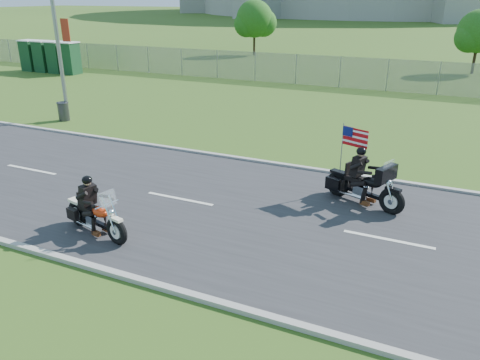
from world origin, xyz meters
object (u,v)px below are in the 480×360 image
at_px(motorcycle_lead, 95,217).
at_px(trash_can, 64,112).
at_px(porta_toilet_d, 30,56).
at_px(porta_toilet_a, 71,59).
at_px(motorcycle_follow, 364,186).
at_px(porta_toilet_b, 57,58).
at_px(porta_toilet_c, 43,57).

distance_m(motorcycle_lead, trash_can, 12.58).
bearing_deg(motorcycle_lead, porta_toilet_d, 153.88).
height_order(porta_toilet_a, porta_toilet_d, same).
xyz_separation_m(porta_toilet_d, motorcycle_follow, (29.19, -15.08, -0.57)).
distance_m(porta_toilet_b, porta_toilet_d, 2.80).
xyz_separation_m(porta_toilet_b, porta_toilet_d, (-2.80, 0.00, 0.00)).
bearing_deg(porta_toilet_d, porta_toilet_b, 0.00).
bearing_deg(porta_toilet_a, motorcycle_lead, -45.76).
height_order(porta_toilet_b, motorcycle_lead, porta_toilet_b).
bearing_deg(porta_toilet_c, porta_toilet_b, 0.00).
relative_size(porta_toilet_b, trash_can, 2.64).
relative_size(porta_toilet_d, motorcycle_lead, 1.00).
distance_m(porta_toilet_a, motorcycle_follow, 29.19).
distance_m(porta_toilet_b, motorcycle_follow, 30.40).
height_order(motorcycle_follow, trash_can, motorcycle_follow).
xyz_separation_m(motorcycle_lead, motorcycle_follow, (5.80, 4.64, 0.09)).
relative_size(motorcycle_follow, trash_can, 2.80).
bearing_deg(porta_toilet_d, trash_can, -38.36).
height_order(porta_toilet_a, motorcycle_follow, porta_toilet_a).
height_order(porta_toilet_d, motorcycle_lead, porta_toilet_d).
bearing_deg(motorcycle_follow, motorcycle_lead, -120.09).
bearing_deg(porta_toilet_c, porta_toilet_d, 180.00).
relative_size(porta_toilet_b, motorcycle_lead, 1.00).
height_order(porta_toilet_c, motorcycle_follow, porta_toilet_c).
bearing_deg(porta_toilet_c, motorcycle_lead, -41.87).
distance_m(porta_toilet_c, motorcycle_lead, 29.54).
bearing_deg(porta_toilet_b, motorcycle_follow, -29.73).
bearing_deg(porta_toilet_a, motorcycle_follow, -31.10).
bearing_deg(motorcycle_follow, porta_toilet_b, 171.52).
xyz_separation_m(porta_toilet_b, porta_toilet_c, (-1.40, 0.00, 0.00)).
bearing_deg(trash_can, porta_toilet_b, 135.38).
distance_m(porta_toilet_c, trash_can, 16.97).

